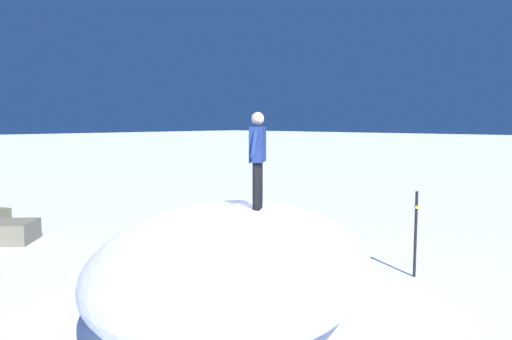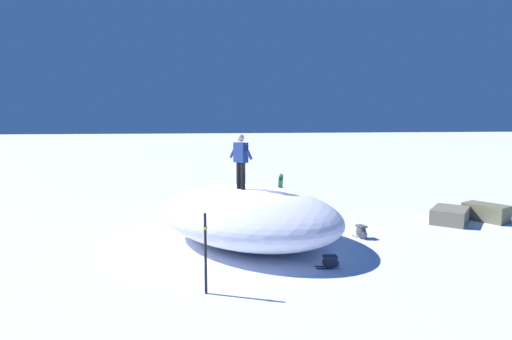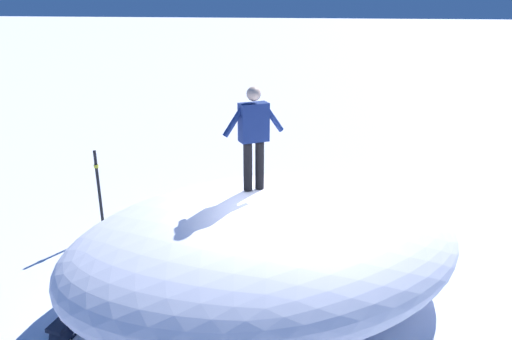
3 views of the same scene
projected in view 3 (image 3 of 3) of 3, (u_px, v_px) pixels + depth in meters
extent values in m
plane|color=white|center=(287.00, 301.00, 7.72)|extent=(240.00, 240.00, 0.00)
ellipsoid|color=white|center=(268.00, 247.00, 7.61)|extent=(7.34, 7.95, 1.74)
cylinder|color=black|center=(248.00, 166.00, 7.44)|extent=(0.14, 0.14, 0.80)
cylinder|color=black|center=(260.00, 165.00, 7.51)|extent=(0.14, 0.14, 0.80)
cube|color=navy|center=(254.00, 122.00, 7.24)|extent=(0.42, 0.49, 0.59)
sphere|color=beige|center=(254.00, 94.00, 7.09)|extent=(0.22, 0.22, 0.22)
cylinder|color=navy|center=(234.00, 121.00, 7.11)|extent=(0.27, 0.37, 0.49)
cylinder|color=navy|center=(272.00, 117.00, 7.33)|extent=(0.27, 0.37, 0.49)
ellipsoid|color=#1E2333|center=(62.00, 333.00, 6.73)|extent=(0.44, 0.33, 0.32)
cube|color=#1E2333|center=(60.00, 325.00, 6.68)|extent=(0.37, 0.27, 0.06)
cylinder|color=#1E2333|center=(78.00, 332.00, 6.96)|extent=(0.29, 0.07, 0.04)
cylinder|color=#1E2333|center=(68.00, 330.00, 7.00)|extent=(0.29, 0.07, 0.04)
cylinder|color=black|center=(99.00, 193.00, 9.65)|extent=(0.06, 0.06, 1.80)
cylinder|color=yellow|center=(96.00, 166.00, 9.46)|extent=(0.10, 0.10, 0.06)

